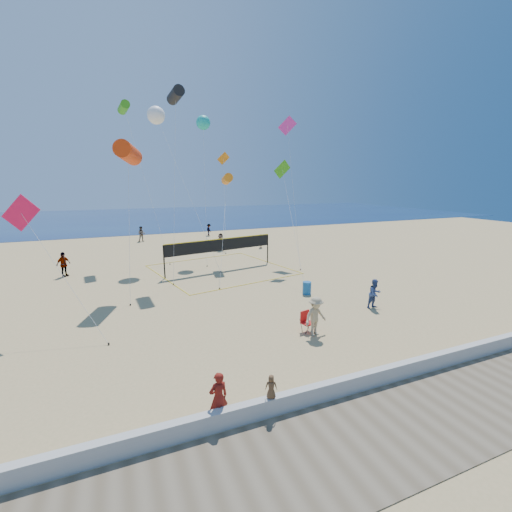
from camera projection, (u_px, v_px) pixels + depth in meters
name	position (u px, v px, depth m)	size (l,w,h in m)	color
ground	(279.00, 358.00, 13.96)	(120.00, 120.00, 0.00)	tan
ocean	(144.00, 217.00, 69.86)	(140.00, 50.00, 0.03)	navy
seawall	(320.00, 393.00, 11.19)	(32.00, 0.30, 0.60)	#B6B6B1
boardwalk	(360.00, 442.00, 9.45)	(32.00, 3.60, 0.03)	brown
woman	(218.00, 398.00, 10.09)	(0.59, 0.39, 1.63)	maroon
toddler	(271.00, 387.00, 10.36)	(0.37, 0.24, 0.75)	brown
bystander_a	(375.00, 294.00, 19.40)	(0.82, 0.64, 1.69)	navy
bystander_b	(316.00, 316.00, 15.91)	(1.21, 0.69, 1.87)	tan
far_person_0	(63.00, 264.00, 25.90)	(1.11, 0.46, 1.89)	gray
far_person_1	(221.00, 242.00, 35.80)	(1.68, 0.54, 1.81)	gray
far_person_2	(261.00, 241.00, 37.33)	(0.55, 0.36, 1.50)	gray
far_person_3	(142.00, 234.00, 41.21)	(0.89, 0.69, 1.83)	gray
far_person_4	(209.00, 230.00, 45.82)	(1.02, 0.59, 1.58)	gray
camp_chair	(306.00, 320.00, 16.38)	(0.65, 0.76, 1.12)	red
trash_barrel	(307.00, 288.00, 21.89)	(0.54, 0.54, 0.81)	#175798
volleyball_net	(221.00, 248.00, 27.74)	(11.31, 11.19, 2.58)	black
kite_0	(128.00, 153.00, 21.17)	(1.87, 4.62, 9.52)	red
kite_1	(176.00, 95.00, 24.58)	(1.91, 4.32, 13.71)	black
kite_2	(227.00, 179.00, 29.00)	(3.54, 8.13, 7.79)	orange
kite_3	(24.00, 218.00, 15.94)	(4.22, 4.01, 6.52)	#EC1147
kite_4	(284.00, 176.00, 27.06)	(2.69, 7.49, 8.81)	#399C18
kite_5	(288.00, 134.00, 30.74)	(2.23, 6.01, 12.90)	#D42D9A
kite_6	(156.00, 115.00, 28.88)	(4.30, 7.13, 13.31)	white
kite_7	(203.00, 123.00, 31.09)	(2.03, 5.38, 12.98)	#17ADA2
kite_8	(124.00, 108.00, 29.57)	(3.17, 4.99, 13.88)	#399C18
kite_9	(224.00, 165.00, 38.37)	(2.76, 6.62, 10.41)	orange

